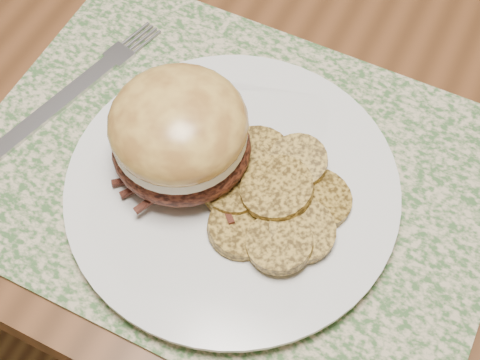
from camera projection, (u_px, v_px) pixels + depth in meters
name	position (u px, v px, depth m)	size (l,w,h in m)	color
ground	(168.00, 211.00, 1.40)	(3.50, 3.50, 0.00)	#56361D
placemat	(235.00, 174.00, 0.57)	(0.45, 0.33, 0.00)	#3C6131
dinner_plate	(232.00, 189.00, 0.55)	(0.26, 0.26, 0.02)	silver
pork_sandwich	(180.00, 134.00, 0.52)	(0.15, 0.14, 0.09)	black
roasted_potatoes	(276.00, 198.00, 0.53)	(0.14, 0.14, 0.03)	#A88231
fork	(80.00, 86.00, 0.62)	(0.07, 0.19, 0.00)	#B1B0B7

